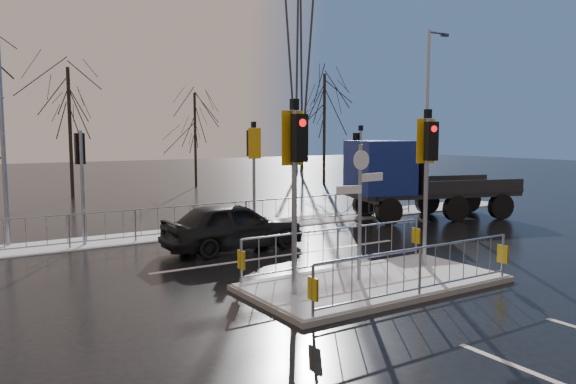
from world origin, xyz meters
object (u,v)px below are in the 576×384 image
flatbed_truck (402,178)px  street_lamp_right (428,112)px  traffic_island (374,269)px  car_far_lane (233,226)px  street_lamp_left (3,99)px

flatbed_truck → street_lamp_right: (3.12, 1.63, 2.71)m
traffic_island → car_far_lane: bearing=99.7°
flatbed_truck → street_lamp_right: 4.44m
car_far_lane → street_lamp_left: size_ratio=0.52×
traffic_island → car_far_lane: 5.33m
street_lamp_right → street_lamp_left: size_ratio=0.98×
flatbed_truck → street_lamp_left: street_lamp_left is taller
traffic_island → street_lamp_right: bearing=38.7°
car_far_lane → street_lamp_left: street_lamp_left is taller
street_lamp_right → street_lamp_left: street_lamp_left is taller
traffic_island → street_lamp_left: street_lamp_left is taller
car_far_lane → street_lamp_left: bearing=52.3°
street_lamp_right → flatbed_truck: bearing=-152.5°
traffic_island → flatbed_truck: 10.22m
flatbed_truck → street_lamp_right: bearing=27.5°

